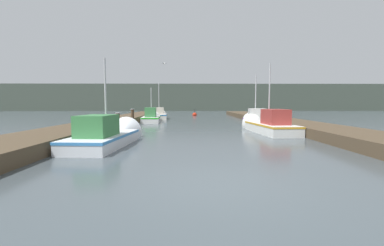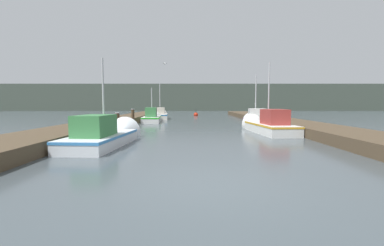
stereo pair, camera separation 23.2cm
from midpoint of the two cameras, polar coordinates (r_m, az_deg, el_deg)
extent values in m
plane|color=#424C51|center=(5.75, 4.98, -13.72)|extent=(200.00, 200.00, 0.00)
cube|color=#4C3D2B|center=(22.40, -16.96, 0.29)|extent=(2.93, 40.00, 0.52)
cube|color=#4C3D2B|center=(22.73, 18.31, 0.32)|extent=(2.93, 40.00, 0.52)
cube|color=#424C42|center=(68.41, -0.20, 5.57)|extent=(120.00, 16.00, 6.38)
cube|color=silver|center=(11.28, -19.64, -3.68)|extent=(2.04, 4.50, 0.51)
cube|color=#3C85C8|center=(11.25, -19.66, -2.70)|extent=(2.07, 4.53, 0.10)
cone|color=silver|center=(13.70, -15.36, -2.19)|extent=(1.71, 0.96, 1.65)
cube|color=#387A42|center=(10.71, -20.87, -0.55)|extent=(1.28, 1.83, 0.82)
cylinder|color=#B2B2B7|center=(11.48, -19.23, 5.68)|extent=(0.08, 0.08, 3.17)
cube|color=silver|center=(16.12, 16.74, -1.12)|extent=(2.10, 4.83, 0.58)
cube|color=gold|center=(16.10, 16.75, -0.31)|extent=(2.13, 4.86, 0.10)
cone|color=silver|center=(18.74, 13.47, -0.31)|extent=(1.69, 1.05, 1.61)
cube|color=#99332D|center=(15.53, 17.62, 1.33)|extent=(1.28, 1.81, 0.87)
cylinder|color=#B2B2B7|center=(16.39, 16.43, 6.40)|extent=(0.08, 0.08, 3.67)
cube|color=silver|center=(20.24, 13.67, 0.02)|extent=(1.82, 3.84, 0.58)
cube|color=purple|center=(20.22, 13.68, 0.67)|extent=(1.85, 3.87, 0.10)
cone|color=silver|center=(22.43, 12.76, 0.46)|extent=(1.48, 0.84, 1.42)
cube|color=silver|center=(19.74, 13.92, 1.95)|extent=(1.26, 1.38, 0.82)
cylinder|color=#B2B2B7|center=(20.47, 13.65, 5.68)|extent=(0.08, 0.08, 3.42)
cube|color=silver|center=(24.34, -9.33, 0.76)|extent=(1.79, 3.90, 0.54)
cube|color=green|center=(24.33, -9.34, 1.26)|extent=(1.82, 3.93, 0.10)
cone|color=silver|center=(26.58, -8.91, 1.07)|extent=(1.51, 0.78, 1.47)
cube|color=#387A42|center=(23.83, -9.45, 2.37)|extent=(1.05, 1.46, 0.86)
cylinder|color=#B2B2B7|center=(24.58, -9.32, 4.58)|extent=(0.08, 0.08, 2.70)
cube|color=silver|center=(29.38, -7.58, 1.44)|extent=(2.08, 4.66, 0.58)
cube|color=#1A63A6|center=(29.37, -7.58, 1.89)|extent=(2.11, 4.69, 0.10)
cone|color=silver|center=(32.11, -7.40, 1.69)|extent=(1.69, 1.08, 1.61)
cube|color=#B2AD9E|center=(28.78, -7.63, 2.71)|extent=(1.22, 1.43, 0.75)
cylinder|color=#B2B2B7|center=(29.68, -7.59, 5.47)|extent=(0.08, 0.08, 3.56)
cylinder|color=#473523|center=(15.03, -19.17, -0.63)|extent=(0.31, 0.31, 1.07)
cylinder|color=silver|center=(15.00, -19.23, 1.48)|extent=(0.35, 0.35, 0.04)
cylinder|color=#473523|center=(18.24, -16.52, 0.34)|extent=(0.28, 0.28, 1.11)
cylinder|color=silver|center=(18.21, -16.56, 2.15)|extent=(0.32, 0.32, 0.04)
cylinder|color=#473523|center=(22.20, -13.37, 1.31)|extent=(0.26, 0.26, 1.28)
cylinder|color=silver|center=(22.17, -13.40, 3.01)|extent=(0.29, 0.29, 0.04)
sphere|color=red|center=(36.62, 0.39, 1.86)|extent=(0.61, 0.61, 0.61)
cylinder|color=black|center=(36.60, 0.39, 2.73)|extent=(0.06, 0.06, 0.50)
ellipsoid|color=white|center=(24.23, -6.47, 12.99)|extent=(0.30, 0.29, 0.12)
cube|color=gray|center=(24.14, -6.71, 13.06)|extent=(0.27, 0.29, 0.07)
cube|color=gray|center=(24.33, -6.23, 13.00)|extent=(0.27, 0.29, 0.07)
camera|label=1|loc=(0.12, -90.38, -0.03)|focal=24.00mm
camera|label=2|loc=(0.12, 89.62, 0.03)|focal=24.00mm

